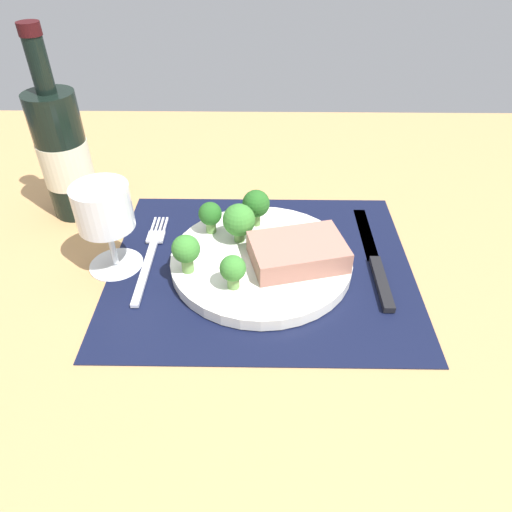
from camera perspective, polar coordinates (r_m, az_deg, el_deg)
ground_plane at (r=64.64cm, az=0.89°, el=-2.30°), size 140.00×110.00×3.00cm
placemat at (r=63.58cm, az=0.90°, el=-1.17°), size 40.25×33.99×0.30cm
plate at (r=62.98cm, az=0.91°, el=-0.51°), size 24.12×24.12×1.60cm
steak at (r=60.90cm, az=5.36°, el=0.48°), size 13.47×10.67×2.97cm
broccoli_near_fork at (r=65.57cm, az=-5.32°, el=4.99°), size 3.26×3.26×4.64cm
broccoli_center at (r=56.04cm, az=-2.52°, el=-1.65°), size 3.20×3.20×4.53cm
broccoli_near_steak at (r=66.49cm, az=0.26°, el=6.29°), size 3.88×3.88×5.47cm
broccoli_front_edge at (r=63.34cm, az=-1.82°, el=4.32°), size 4.42×4.42×5.57cm
broccoli_back_left at (r=58.62cm, az=-8.20°, el=0.69°), size 3.56×3.56×5.28cm
fork at (r=66.16cm, az=-12.48°, el=0.03°), size 2.40×19.20×0.50cm
knife at (r=65.61cm, az=14.49°, el=-0.66°), size 1.80×23.00×0.80cm
wine_bottle at (r=75.42cm, az=-22.06°, el=11.40°), size 7.20×7.20×27.43cm
wine_glass at (r=61.58cm, az=-17.71°, el=4.85°), size 7.16×7.16×12.16cm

